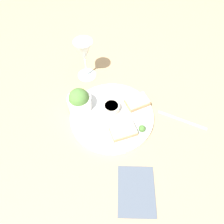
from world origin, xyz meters
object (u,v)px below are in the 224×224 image
object	(u,v)px
sauce_ramekin	(111,107)
cheese_toast_far	(137,102)
salad_bowl	(79,100)
fork	(182,120)
wine_glass	(84,53)
cheese_toast_near	(123,131)
napkin	(136,191)

from	to	relation	value
sauce_ramekin	cheese_toast_far	xyz separation A→B (m)	(-0.10, -0.02, -0.00)
salad_bowl	fork	bearing A→B (deg)	167.08
wine_glass	fork	bearing A→B (deg)	142.92
cheese_toast_near	napkin	distance (m)	0.21
salad_bowl	fork	distance (m)	0.40
salad_bowl	fork	xyz separation A→B (m)	(-0.38, 0.09, -0.05)
wine_glass	napkin	size ratio (longest dim) A/B	1.05
sauce_ramekin	wine_glass	world-z (taller)	wine_glass
salad_bowl	cheese_toast_far	distance (m)	0.22
cheese_toast_far	wine_glass	bearing A→B (deg)	-43.89
wine_glass	napkin	distance (m)	0.55
cheese_toast_far	wine_glass	size ratio (longest dim) A/B	0.57
cheese_toast_near	salad_bowl	bearing A→B (deg)	-40.39
cheese_toast_far	cheese_toast_near	bearing A→B (deg)	61.01
cheese_toast_far	fork	bearing A→B (deg)	152.97
fork	cheese_toast_near	bearing A→B (deg)	10.20
cheese_toast_far	wine_glass	xyz separation A→B (m)	(0.19, -0.19, 0.10)
cheese_toast_far	fork	size ratio (longest dim) A/B	0.61
sauce_ramekin	fork	size ratio (longest dim) A/B	0.38
salad_bowl	cheese_toast_far	xyz separation A→B (m)	(-0.22, 0.01, -0.03)
napkin	fork	world-z (taller)	same
wine_glass	fork	xyz separation A→B (m)	(-0.36, 0.27, -0.12)
sauce_ramekin	napkin	bearing A→B (deg)	99.95
wine_glass	salad_bowl	bearing A→B (deg)	81.11
cheese_toast_near	fork	xyz separation A→B (m)	(-0.23, -0.04, -0.02)
salad_bowl	wine_glass	world-z (taller)	wine_glass
napkin	cheese_toast_near	bearing A→B (deg)	-84.71
salad_bowl	napkin	size ratio (longest dim) A/B	0.54
cheese_toast_far	wine_glass	world-z (taller)	wine_glass
cheese_toast_near	wine_glass	size ratio (longest dim) A/B	0.57
sauce_ramekin	wine_glass	size ratio (longest dim) A/B	0.35
cheese_toast_far	fork	world-z (taller)	cheese_toast_far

